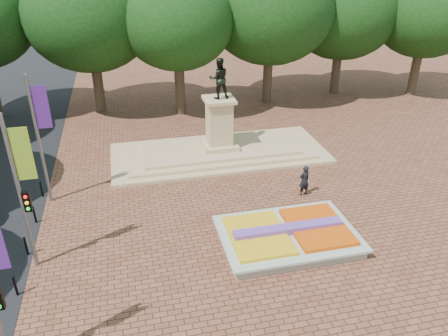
# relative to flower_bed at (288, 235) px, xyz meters

# --- Properties ---
(ground) EXTENTS (90.00, 90.00, 0.00)m
(ground) POSITION_rel_flower_bed_xyz_m (-1.03, 2.00, -0.38)
(ground) COLOR brown
(ground) RESTS_ON ground
(flower_bed) EXTENTS (6.30, 4.30, 0.91)m
(flower_bed) POSITION_rel_flower_bed_xyz_m (0.00, 0.00, 0.00)
(flower_bed) COLOR gray
(flower_bed) RESTS_ON ground
(monument) EXTENTS (14.00, 6.00, 6.40)m
(monument) POSITION_rel_flower_bed_xyz_m (-1.03, 10.00, 0.50)
(monument) COLOR tan
(monument) RESTS_ON ground
(tree_row_back) EXTENTS (44.80, 8.80, 10.43)m
(tree_row_back) POSITION_rel_flower_bed_xyz_m (1.31, 20.00, 6.29)
(tree_row_back) COLOR #36291D
(tree_row_back) RESTS_ON ground
(banner_poles) EXTENTS (0.88, 11.17, 7.00)m
(banner_poles) POSITION_rel_flower_bed_xyz_m (-11.10, 0.69, 3.50)
(banner_poles) COLOR slate
(banner_poles) RESTS_ON ground
(bollard_row) EXTENTS (0.12, 13.12, 0.98)m
(bollard_row) POSITION_rel_flower_bed_xyz_m (-11.73, 0.50, 0.15)
(bollard_row) COLOR black
(bollard_row) RESTS_ON ground
(pedestrian) EXTENTS (0.74, 0.58, 1.79)m
(pedestrian) POSITION_rel_flower_bed_xyz_m (2.37, 3.90, 0.52)
(pedestrian) COLOR black
(pedestrian) RESTS_ON ground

